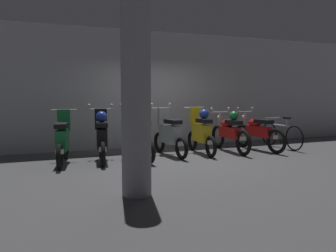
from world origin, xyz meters
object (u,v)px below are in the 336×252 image
object	(u,v)px
motorbike_slot_3	(169,134)
motorbike_slot_5	(230,132)
motorbike_slot_6	(258,132)
support_pillar	(136,86)
motorbike_slot_1	(102,136)
bicycle	(281,135)
motorbike_slot_0	(63,140)
motorbike_slot_4	(201,132)
motorbike_slot_2	(139,135)

from	to	relation	value
motorbike_slot_3	motorbike_slot_5	distance (m)	1.70
motorbike_slot_6	support_pillar	bearing A→B (deg)	-146.55
motorbike_slot_1	support_pillar	distance (m)	2.99
motorbike_slot_5	motorbike_slot_3	bearing A→B (deg)	177.78
motorbike_slot_1	motorbike_slot_5	size ratio (longest dim) A/B	0.86
bicycle	motorbike_slot_3	bearing A→B (deg)	178.77
motorbike_slot_0	motorbike_slot_3	distance (m)	2.52
motorbike_slot_0	bicycle	size ratio (longest dim) A/B	0.96
motorbike_slot_0	motorbike_slot_4	size ratio (longest dim) A/B	0.99
motorbike_slot_1	motorbike_slot_2	xyz separation A→B (m)	(0.84, -0.10, 0.00)
motorbike_slot_6	support_pillar	distance (m)	5.18
bicycle	support_pillar	size ratio (longest dim) A/B	0.53
motorbike_slot_3	support_pillar	world-z (taller)	support_pillar
motorbike_slot_3	motorbike_slot_6	size ratio (longest dim) A/B	0.86
motorbike_slot_5	bicycle	size ratio (longest dim) A/B	1.13
motorbike_slot_2	support_pillar	distance (m)	3.02
motorbike_slot_3	motorbike_slot_1	bearing A→B (deg)	-176.12
motorbike_slot_3	motorbike_slot_6	bearing A→B (deg)	-2.82
motorbike_slot_4	motorbike_slot_6	distance (m)	1.69
motorbike_slot_0	bicycle	bearing A→B (deg)	0.08
motorbike_slot_4	bicycle	bearing A→B (deg)	-0.45
motorbike_slot_2	support_pillar	world-z (taller)	support_pillar
motorbike_slot_0	motorbike_slot_1	world-z (taller)	motorbike_slot_1
motorbike_slot_5	bicycle	distance (m)	1.69
motorbike_slot_1	motorbike_slot_5	world-z (taller)	motorbike_slot_1
motorbike_slot_1	motorbike_slot_6	distance (m)	4.22
motorbike_slot_3	motorbike_slot_4	size ratio (longest dim) A/B	1.00
motorbike_slot_2	motorbike_slot_0	bearing A→B (deg)	175.42
support_pillar	motorbike_slot_1	bearing A→B (deg)	90.02
motorbike_slot_4	motorbike_slot_6	xyz separation A→B (m)	(1.68, -0.07, -0.07)
motorbike_slot_5	bicycle	bearing A→B (deg)	-0.23
motorbike_slot_4	support_pillar	distance (m)	3.96
motorbike_slot_1	support_pillar	world-z (taller)	support_pillar
motorbike_slot_6	bicycle	world-z (taller)	motorbike_slot_6
motorbike_slot_1	motorbike_slot_2	bearing A→B (deg)	-6.85
motorbike_slot_5	motorbike_slot_1	bearing A→B (deg)	-179.18
motorbike_slot_4	bicycle	size ratio (longest dim) A/B	0.97
bicycle	motorbike_slot_1	bearing A→B (deg)	-179.53
motorbike_slot_0	motorbike_slot_4	bearing A→B (deg)	0.47
motorbike_slot_5	motorbike_slot_6	size ratio (longest dim) A/B	1.00
motorbike_slot_1	motorbike_slot_2	world-z (taller)	same
motorbike_slot_0	motorbike_slot_3	bearing A→B (deg)	1.83
motorbike_slot_1	motorbike_slot_6	xyz separation A→B (m)	(4.22, -0.01, -0.08)
motorbike_slot_5	motorbike_slot_6	bearing A→B (deg)	-4.03
motorbike_slot_1	motorbike_slot_4	size ratio (longest dim) A/B	1.00
motorbike_slot_4	motorbike_slot_1	bearing A→B (deg)	-178.61
motorbike_slot_3	bicycle	world-z (taller)	motorbike_slot_3
motorbike_slot_1	motorbike_slot_5	distance (m)	3.38
motorbike_slot_2	motorbike_slot_3	world-z (taller)	same
motorbike_slot_5	motorbike_slot_6	distance (m)	0.84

